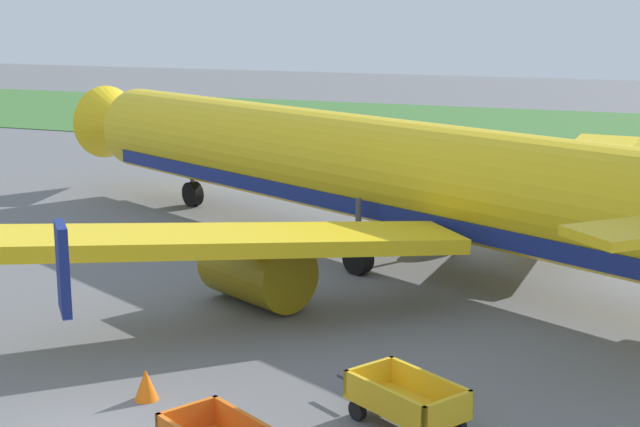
% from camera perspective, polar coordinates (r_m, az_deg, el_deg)
% --- Properties ---
extents(grass_strip, '(220.00, 28.00, 0.06)m').
position_cam_1_polar(grass_strip, '(71.25, 13.22, 4.99)').
color(grass_strip, '#3D7033').
rests_on(grass_strip, ground).
extents(airplane, '(35.28, 29.06, 11.34)m').
position_cam_1_polar(airplane, '(33.39, 3.33, 2.58)').
color(airplane, yellow).
rests_on(airplane, ground).
extents(baggage_cart_fourth_in_row, '(3.45, 2.46, 1.07)m').
position_cam_1_polar(baggage_cart_fourth_in_row, '(20.24, 5.26, -11.27)').
color(baggage_cart_fourth_in_row, gold).
rests_on(baggage_cart_fourth_in_row, ground).
extents(traffic_cone_near_plane, '(0.55, 0.55, 0.73)m').
position_cam_1_polar(traffic_cone_near_plane, '(21.95, -10.53, -10.18)').
color(traffic_cone_near_plane, orange).
rests_on(traffic_cone_near_plane, ground).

